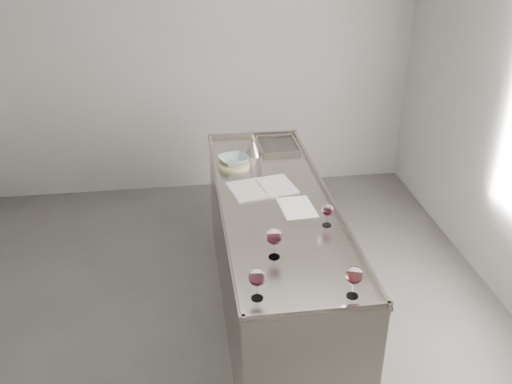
{
  "coord_description": "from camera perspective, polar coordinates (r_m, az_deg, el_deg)",
  "views": [
    {
      "loc": [
        -0.1,
        -3.04,
        2.75
      ],
      "look_at": [
        0.36,
        0.29,
        1.02
      ],
      "focal_mm": 40.0,
      "sensor_mm": 36.0,
      "label": 1
    }
  ],
  "objects": [
    {
      "name": "loose_paper_top",
      "position": [
        3.76,
        4.13,
        -1.54
      ],
      "size": [
        0.23,
        0.32,
        0.0
      ],
      "primitive_type": "cube",
      "rotation": [
        0.0,
        0.0,
        0.06
      ],
      "color": "white",
      "rests_on": "counter"
    },
    {
      "name": "ceramic_bowl",
      "position": [
        4.34,
        -2.25,
        3.22
      ],
      "size": [
        0.28,
        0.28,
        0.05
      ],
      "primitive_type": "imported",
      "rotation": [
        0.0,
        0.0,
        0.33
      ],
      "color": "#8B9FA2",
      "rests_on": "trivet"
    },
    {
      "name": "wine_glass_small",
      "position": [
        3.53,
        7.18,
        -1.87
      ],
      "size": [
        0.07,
        0.07,
        0.15
      ],
      "rotation": [
        0.0,
        0.0,
        0.31
      ],
      "color": "white",
      "rests_on": "counter"
    },
    {
      "name": "wine_glass_middle",
      "position": [
        3.19,
        1.86,
        -4.54
      ],
      "size": [
        0.09,
        0.09,
        0.19
      ],
      "rotation": [
        0.0,
        0.0,
        0.13
      ],
      "color": "white",
      "rests_on": "counter"
    },
    {
      "name": "counter",
      "position": [
        4.09,
        1.91,
        -6.63
      ],
      "size": [
        0.77,
        2.42,
        0.97
      ],
      "color": "gray",
      "rests_on": "ground"
    },
    {
      "name": "notebook",
      "position": [
        4.0,
        0.61,
        0.43
      ],
      "size": [
        0.49,
        0.39,
        0.02
      ],
      "rotation": [
        0.0,
        0.0,
        0.19
      ],
      "color": "silver",
      "rests_on": "counter"
    },
    {
      "name": "wine_glass_left",
      "position": [
        2.88,
        0.12,
        -8.59
      ],
      "size": [
        0.09,
        0.09,
        0.18
      ],
      "rotation": [
        0.0,
        0.0,
        0.29
      ],
      "color": "white",
      "rests_on": "counter"
    },
    {
      "name": "wine_glass_right",
      "position": [
        2.94,
        9.78,
        -8.28
      ],
      "size": [
        0.09,
        0.09,
        0.18
      ],
      "rotation": [
        0.0,
        0.0,
        -0.3
      ],
      "color": "white",
      "rests_on": "counter"
    },
    {
      "name": "room_shell",
      "position": [
        3.33,
        -5.5,
        3.17
      ],
      "size": [
        4.54,
        5.04,
        2.84
      ],
      "color": "#4A4846",
      "rests_on": "ground"
    },
    {
      "name": "wine_funnel",
      "position": [
        4.51,
        -0.31,
        4.37
      ],
      "size": [
        0.13,
        0.13,
        0.19
      ],
      "rotation": [
        0.0,
        0.0,
        -0.37
      ],
      "color": "#AEA79B",
      "rests_on": "counter"
    },
    {
      "name": "trivet",
      "position": [
        4.35,
        -2.24,
        2.78
      ],
      "size": [
        0.29,
        0.29,
        0.02
      ],
      "primitive_type": "cylinder",
      "rotation": [
        0.0,
        0.0,
        -0.2
      ],
      "color": "#CAC283",
      "rests_on": "counter"
    }
  ]
}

